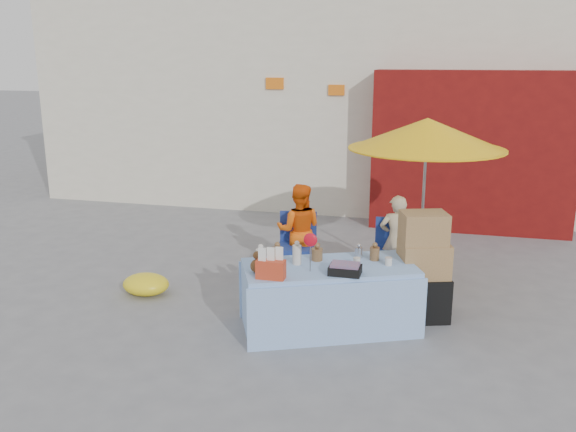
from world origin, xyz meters
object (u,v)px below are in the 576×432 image
(vendor_beige, at_px, (396,240))
(market_table, at_px, (328,296))
(chair_right, at_px, (394,268))
(box_stack, at_px, (423,270))
(vendor_orange, at_px, (299,230))
(chair_left, at_px, (296,260))
(umbrella, at_px, (427,134))

(vendor_beige, bearing_deg, market_table, 61.83)
(chair_right, bearing_deg, box_stack, -74.10)
(chair_right, relative_size, vendor_orange, 0.69)
(vendor_orange, distance_m, vendor_beige, 1.25)
(vendor_beige, bearing_deg, chair_left, -1.06)
(market_table, xyz_separation_m, chair_left, (-0.67, 1.37, -0.10))
(market_table, distance_m, chair_right, 1.49)
(box_stack, bearing_deg, chair_left, 151.84)
(vendor_orange, xyz_separation_m, vendor_beige, (1.25, 0.00, -0.04))
(umbrella, bearing_deg, vendor_orange, -174.47)
(market_table, height_order, vendor_orange, vendor_orange)
(vendor_orange, bearing_deg, box_stack, 141.06)
(chair_left, relative_size, vendor_orange, 0.69)
(market_table, relative_size, chair_right, 2.36)
(vendor_orange, height_order, umbrella, umbrella)
(chair_left, height_order, box_stack, box_stack)
(chair_right, xyz_separation_m, box_stack, (0.37, -0.87, 0.30))
(chair_left, relative_size, chair_right, 1.00)
(vendor_orange, bearing_deg, chair_left, 81.98)
(vendor_beige, relative_size, umbrella, 0.55)
(chair_right, height_order, umbrella, umbrella)
(market_table, bearing_deg, vendor_beige, 45.25)
(vendor_orange, relative_size, vendor_beige, 1.07)
(chair_left, distance_m, chair_right, 1.25)
(market_table, relative_size, vendor_orange, 1.63)
(chair_left, bearing_deg, box_stack, -35.34)
(chair_right, xyz_separation_m, umbrella, (0.30, 0.28, 1.64))
(market_table, height_order, box_stack, box_stack)
(vendor_orange, xyz_separation_m, umbrella, (1.55, 0.15, 1.28))
(chair_left, height_order, chair_right, same)
(chair_right, relative_size, vendor_beige, 0.74)
(market_table, distance_m, vendor_orange, 1.67)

